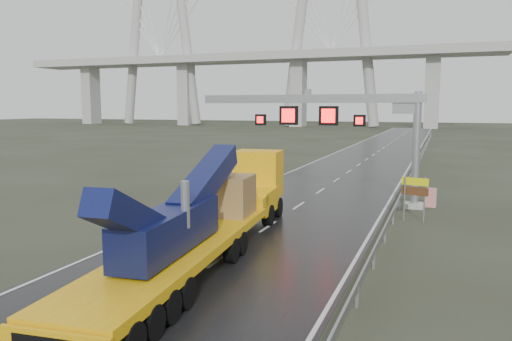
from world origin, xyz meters
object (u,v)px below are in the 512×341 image
at_px(sign_gantry, 340,117).
at_px(heavy_haul_truck, 218,209).
at_px(striped_barrier, 430,198).
at_px(exit_sign_pair, 415,190).

distance_m(sign_gantry, heavy_haul_truck, 13.22).
relative_size(heavy_haul_truck, striped_barrier, 16.23).
xyz_separation_m(sign_gantry, exit_sign_pair, (5.00, -4.05, -3.86)).
bearing_deg(sign_gantry, striped_barrier, 5.83).
xyz_separation_m(sign_gantry, striped_barrier, (5.72, 0.58, -5.01)).
xyz_separation_m(heavy_haul_truck, exit_sign_pair, (7.95, 8.25, -0.02)).
height_order(sign_gantry, striped_barrier, sign_gantry).
xyz_separation_m(heavy_haul_truck, striped_barrier, (8.68, 12.89, -1.16)).
relative_size(sign_gantry, heavy_haul_truck, 0.76).
relative_size(heavy_haul_truck, exit_sign_pair, 7.83).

